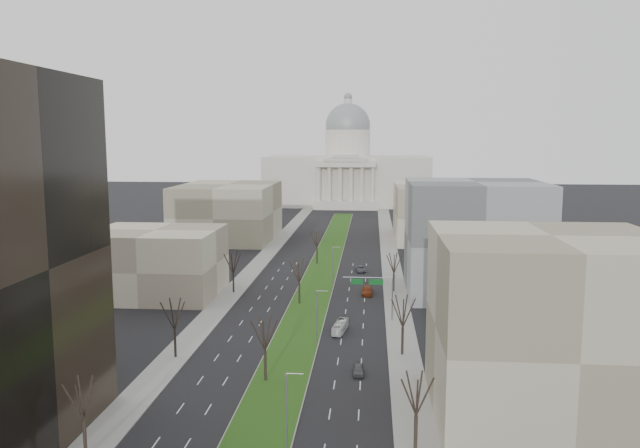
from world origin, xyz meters
The scene contains 28 objects.
ground centered at (0.00, 120.00, 0.00)m, with size 600.00×600.00×0.00m, color black.
median centered at (0.00, 118.99, 0.10)m, with size 8.00×222.03×0.20m.
sidewalk_left centered at (-17.50, 95.00, 0.07)m, with size 5.00×330.00×0.15m, color gray.
sidewalk_right centered at (17.50, 95.00, 0.07)m, with size 5.00×330.00×0.15m, color gray.
capitol centered at (0.00, 269.59, 16.31)m, with size 80.00×46.00×55.00m.
building_beige_left centered at (-33.00, 85.00, 7.00)m, with size 26.00×22.00×14.00m, color tan.
building_tan_right centered at (33.00, 32.00, 11.00)m, with size 26.00×24.00×22.00m, color gray.
building_grey_right centered at (34.00, 92.00, 12.00)m, with size 28.00×26.00×24.00m, color slate.
building_far_left centered at (-35.00, 160.00, 9.00)m, with size 30.00×40.00×18.00m, color gray.
building_far_right centered at (35.00, 165.00, 9.00)m, with size 30.00×40.00×18.00m, color tan.
tree_left_near centered at (-17.20, 18.00, 6.61)m, with size 5.10×5.10×9.18m.
tree_left_mid centered at (-17.20, 48.00, 7.00)m, with size 5.40×5.40×9.72m.
tree_left_far centered at (-17.20, 88.00, 6.84)m, with size 5.28×5.28×9.50m.
tree_right_near centered at (17.20, 22.00, 6.69)m, with size 5.16×5.16×9.29m.
tree_right_mid centered at (17.20, 52.00, 7.16)m, with size 5.52×5.52×9.94m.
tree_right_far centered at (17.20, 92.00, 6.53)m, with size 5.04×5.04×9.07m.
tree_median_a centered at (-2.00, 40.00, 7.00)m, with size 5.40×5.40×9.72m.
tree_median_b centered at (-2.00, 80.00, 7.00)m, with size 5.40×5.40×9.72m.
tree_median_c centered at (-2.00, 120.00, 7.00)m, with size 5.40×5.40×9.72m.
streetlamp_median_a centered at (3.76, 20.00, 4.81)m, with size 1.90×0.20×9.16m.
streetlamp_median_b centered at (3.76, 55.00, 4.81)m, with size 1.90×0.20×9.16m.
streetlamp_median_c centered at (3.76, 95.00, 4.81)m, with size 1.90×0.20×9.16m.
mast_arm_signs centered at (13.49, 70.03, 6.11)m, with size 9.12×0.24×8.09m.
car_grey_near centered at (10.64, 43.56, 0.67)m, with size 1.58×3.92×1.33m, color #43464A.
car_black centered at (6.90, 64.42, 0.71)m, with size 1.50×4.29×1.41m, color black.
car_red centered at (11.47, 88.96, 0.82)m, with size 2.30×5.66×1.64m, color maroon.
car_grey_far centered at (9.70, 111.81, 0.71)m, with size 2.34×5.08×1.41m, color #505158.
box_van centered at (7.11, 62.59, 0.95)m, with size 1.60×6.82×1.90m, color white.
Camera 1 is at (12.31, -40.86, 33.14)m, focal length 35.00 mm.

